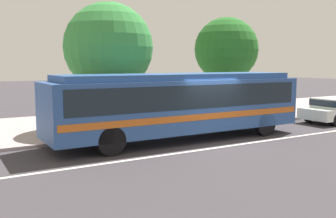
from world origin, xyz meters
TOP-DOWN VIEW (x-y plane):
  - ground_plane at (0.00, 0.00)m, footprint 120.00×120.00m
  - sidewalk_slab at (0.00, 6.53)m, footprint 60.00×8.00m
  - lane_stripe_center at (0.00, -0.80)m, footprint 56.00×0.16m
  - transit_bus at (-0.74, 1.18)m, footprint 10.69×2.63m
  - pedestrian_waiting_near_sign at (-0.95, 4.22)m, footprint 0.36×0.36m
  - pedestrian_walking_along_curb at (1.81, 4.60)m, footprint 0.42×0.42m
  - pedestrian_standing_by_tree at (1.56, 3.44)m, footprint 0.44×0.44m
  - bus_stop_sign at (2.79, 2.95)m, footprint 0.15×0.43m
  - street_tree_near_stop at (-2.28, 4.79)m, footprint 4.05×4.05m
  - street_tree_mid_block at (5.07, 5.37)m, footprint 3.59×3.59m

SIDE VIEW (x-z plane):
  - ground_plane at x=0.00m, z-range 0.00..0.00m
  - lane_stripe_center at x=0.00m, z-range 0.00..0.01m
  - sidewalk_slab at x=0.00m, z-range 0.00..0.12m
  - pedestrian_waiting_near_sign at x=-0.95m, z-range 0.27..1.96m
  - pedestrian_walking_along_curb at x=1.81m, z-range 0.27..1.96m
  - pedestrian_standing_by_tree at x=1.56m, z-range 0.28..2.05m
  - transit_bus at x=-0.74m, z-range 0.22..2.90m
  - bus_stop_sign at x=2.79m, z-range 0.46..2.85m
  - street_tree_near_stop at x=-2.28m, z-range 0.95..6.67m
  - street_tree_mid_block at x=5.07m, z-range 1.09..6.64m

